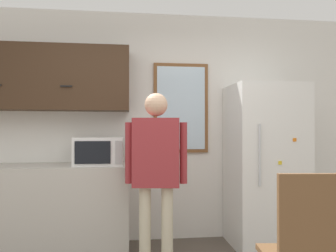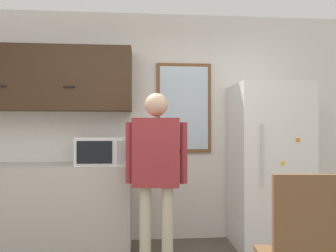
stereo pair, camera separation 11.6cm
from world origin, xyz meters
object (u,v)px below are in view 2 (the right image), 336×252
at_px(refrigerator, 269,166).
at_px(microwave, 101,151).
at_px(person, 156,162).
at_px(chair, 301,248).

bearing_deg(refrigerator, microwave, 179.43).
bearing_deg(person, chair, -44.20).
height_order(person, refrigerator, refrigerator).
height_order(microwave, chair, microwave).
relative_size(microwave, chair, 0.49).
height_order(microwave, refrigerator, refrigerator).
relative_size(microwave, refrigerator, 0.28).
bearing_deg(chair, microwave, -41.68).
xyz_separation_m(microwave, chair, (1.43, -1.59, -0.52)).
distance_m(microwave, refrigerator, 1.86).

